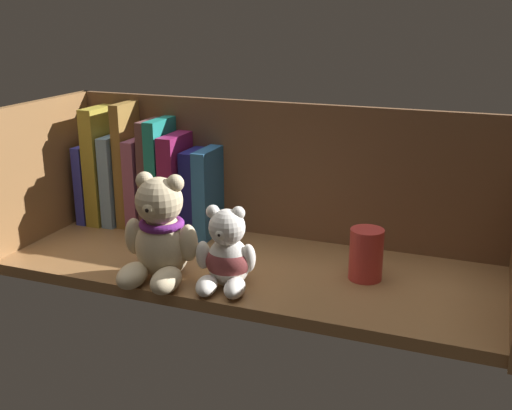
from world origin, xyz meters
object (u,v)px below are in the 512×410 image
object	(u,v)px
book_5	(154,174)
book_7	(180,182)
book_1	(105,164)
book_6	(166,174)
book_8	(196,191)
book_9	(211,191)
book_4	(143,182)
pillar_candle	(366,254)
book_0	(95,181)
teddy_bear_smaller	(225,256)
teddy_bear_larger	(160,235)
book_2	(119,178)
book_3	(130,164)

from	to	relation	value
book_5	book_7	world-z (taller)	book_5
book_1	book_6	distance (cm)	13.87
book_8	book_9	distance (cm)	3.26
book_6	book_4	bearing A→B (deg)	180.00
book_4	pillar_candle	distance (cm)	48.94
book_0	teddy_bear_smaller	distance (cm)	44.62
pillar_candle	teddy_bear_larger	bearing A→B (deg)	-158.83
book_4	pillar_candle	xyz separation A→B (cm)	(47.55, -10.60, -4.66)
book_4	book_8	distance (cm)	11.96
book_4	book_7	xyz separation A→B (cm)	(8.47, 0.00, 0.76)
book_1	pillar_candle	bearing A→B (deg)	-10.71
book_2	book_9	xyz separation A→B (cm)	(20.59, 0.00, -0.55)
book_1	book_6	size ratio (longest dim) A/B	1.07
book_0	pillar_candle	world-z (taller)	book_0
book_6	book_8	distance (cm)	7.21
book_0	book_5	world-z (taller)	book_5
book_1	book_9	distance (cm)	23.95
book_4	book_6	bearing A→B (deg)	0.00
book_5	book_6	size ratio (longest dim) A/B	0.98
book_6	book_5	bearing A→B (deg)	180.00
book_1	book_5	distance (cm)	11.26
book_5	teddy_bear_smaller	xyz separation A→B (cm)	(24.84, -21.55, -5.61)
book_2	book_5	xyz separation A→B (cm)	(8.08, 0.00, 1.76)
book_6	teddy_bear_larger	xyz separation A→B (cm)	(11.25, -22.60, -3.53)
book_8	pillar_candle	xyz separation A→B (cm)	(35.61, -10.60, -3.97)
book_6	book_8	world-z (taller)	book_6
book_9	book_5	bearing A→B (deg)	180.00
book_3	book_4	distance (cm)	4.35
teddy_bear_larger	book_4	bearing A→B (deg)	126.22
book_6	pillar_candle	world-z (taller)	book_6
pillar_candle	book_1	bearing A→B (deg)	169.29
book_1	book_3	size ratio (longest dim) A/B	0.96
book_1	book_7	size ratio (longest dim) A/B	1.22
book_1	book_2	world-z (taller)	book_1
book_5	teddy_bear_smaller	world-z (taller)	book_5
book_4	pillar_candle	world-z (taller)	book_4
book_5	book_6	distance (cm)	2.63
book_2	teddy_bear_larger	distance (cm)	31.55
teddy_bear_smaller	pillar_candle	bearing A→B (deg)	28.67
book_8	book_9	world-z (taller)	book_9
teddy_bear_smaller	book_0	bearing A→B (deg)	151.06
book_0	book_9	size ratio (longest dim) A/B	0.93
book_0	book_6	world-z (taller)	book_6
book_7	book_4	bearing A→B (deg)	-180.00
teddy_bear_larger	teddy_bear_smaller	distance (cm)	11.26
book_1	book_2	xyz separation A→B (cm)	(3.14, -0.00, -2.71)
book_5	book_7	xyz separation A→B (cm)	(5.79, 0.00, -1.16)
book_3	pillar_candle	distance (cm)	51.99
book_0	book_1	distance (cm)	4.82
book_3	book_9	xyz separation A→B (cm)	(17.89, 0.00, -3.80)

